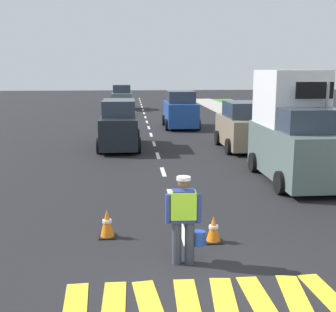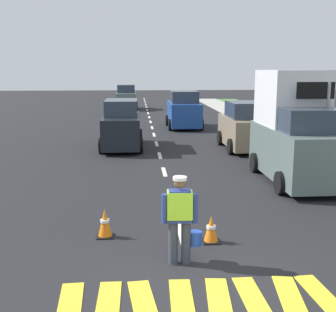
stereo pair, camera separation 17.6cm
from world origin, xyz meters
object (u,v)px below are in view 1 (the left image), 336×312
(lane_direction_sign, at_px, (319,109))
(car_oncoming_third, at_px, (122,98))
(road_worker, at_px, (185,216))
(car_oncoming_lead, at_px, (119,126))
(traffic_cone_near, at_px, (214,229))
(traffic_cone_far, at_px, (107,223))
(car_outgoing_far, at_px, (180,111))
(car_parked_far, at_px, (244,127))
(delivery_truck, at_px, (295,131))

(lane_direction_sign, xyz_separation_m, car_oncoming_third, (-6.35, 27.16, -1.40))
(road_worker, bearing_deg, car_oncoming_lead, 96.72)
(car_oncoming_lead, bearing_deg, lane_direction_sign, -50.12)
(traffic_cone_near, xyz_separation_m, traffic_cone_far, (-2.24, 0.45, 0.03))
(car_outgoing_far, bearing_deg, car_oncoming_third, 106.21)
(traffic_cone_near, xyz_separation_m, car_parked_far, (3.36, 10.75, 0.71))
(traffic_cone_near, distance_m, car_parked_far, 11.28)
(car_parked_far, bearing_deg, lane_direction_sign, -85.03)
(car_outgoing_far, bearing_deg, lane_direction_sign, -79.70)
(car_parked_far, bearing_deg, delivery_truck, -87.89)
(delivery_truck, height_order, car_oncoming_third, delivery_truck)
(traffic_cone_far, bearing_deg, lane_direction_sign, 31.10)
(delivery_truck, relative_size, car_outgoing_far, 1.18)
(road_worker, bearing_deg, traffic_cone_near, 53.22)
(road_worker, relative_size, car_oncoming_lead, 0.39)
(lane_direction_sign, xyz_separation_m, delivery_truck, (-0.36, 0.89, -0.80))
(lane_direction_sign, bearing_deg, car_parked_far, 94.97)
(lane_direction_sign, bearing_deg, delivery_truck, 112.18)
(road_worker, bearing_deg, car_parked_far, 70.73)
(car_parked_far, bearing_deg, traffic_cone_far, -118.56)
(lane_direction_sign, distance_m, delivery_truck, 1.25)
(road_worker, distance_m, car_outgoing_far, 19.44)
(car_outgoing_far, xyz_separation_m, car_parked_far, (2.00, -7.59, -0.06))
(lane_direction_sign, bearing_deg, road_worker, -132.16)
(lane_direction_sign, relative_size, car_oncoming_third, 0.83)
(traffic_cone_near, bearing_deg, car_outgoing_far, 85.74)
(road_worker, distance_m, lane_direction_sign, 7.12)
(lane_direction_sign, bearing_deg, traffic_cone_near, -133.31)
(road_worker, bearing_deg, car_outgoing_far, 83.79)
(traffic_cone_far, bearing_deg, traffic_cone_near, -11.37)
(road_worker, height_order, car_outgoing_far, car_outgoing_far)
(road_worker, bearing_deg, car_oncoming_third, 92.97)
(car_oncoming_third, bearing_deg, car_parked_far, -74.32)
(car_oncoming_lead, height_order, car_oncoming_third, car_oncoming_lead)
(traffic_cone_far, relative_size, car_oncoming_third, 0.16)
(delivery_truck, height_order, car_outgoing_far, delivery_truck)
(traffic_cone_near, height_order, car_outgoing_far, car_outgoing_far)
(delivery_truck, bearing_deg, car_parked_far, 92.11)
(car_parked_far, height_order, car_oncoming_third, car_oncoming_third)
(lane_direction_sign, relative_size, car_parked_far, 0.81)
(traffic_cone_far, height_order, car_parked_far, car_parked_far)
(traffic_cone_far, height_order, delivery_truck, delivery_truck)
(car_outgoing_far, bearing_deg, traffic_cone_far, -101.40)
(lane_direction_sign, distance_m, car_outgoing_far, 14.45)
(traffic_cone_near, bearing_deg, delivery_truck, 54.78)
(delivery_truck, xyz_separation_m, car_parked_far, (-0.21, 5.68, -0.62))
(road_worker, height_order, car_oncoming_third, car_oncoming_third)
(lane_direction_sign, bearing_deg, car_oncoming_third, 103.16)
(car_oncoming_lead, bearing_deg, delivery_truck, -48.20)
(traffic_cone_near, distance_m, delivery_truck, 6.34)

